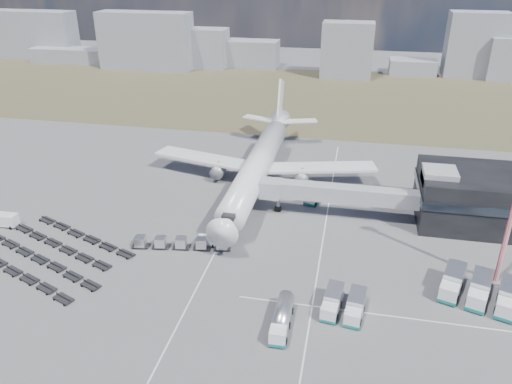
# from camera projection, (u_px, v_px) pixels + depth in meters

# --- Properties ---
(ground) EXTENTS (420.00, 420.00, 0.00)m
(ground) POSITION_uv_depth(u_px,v_px,m) (221.00, 264.00, 83.31)
(ground) COLOR #565659
(ground) RESTS_ON ground
(grass_strip) EXTENTS (420.00, 90.00, 0.01)m
(grass_strip) POSITION_uv_depth(u_px,v_px,m) (301.00, 96.00, 180.37)
(grass_strip) COLOR #4E4A2E
(grass_strip) RESTS_ON ground
(lane_markings) EXTENTS (47.12, 110.00, 0.01)m
(lane_markings) POSITION_uv_depth(u_px,v_px,m) (282.00, 260.00, 84.18)
(lane_markings) COLOR silver
(lane_markings) RESTS_ON ground
(terminal) EXTENTS (30.40, 16.40, 11.00)m
(terminal) POSITION_uv_depth(u_px,v_px,m) (500.00, 199.00, 93.51)
(terminal) COLOR black
(terminal) RESTS_ON ground
(jet_bridge) EXTENTS (30.30, 3.80, 7.05)m
(jet_bridge) POSITION_uv_depth(u_px,v_px,m) (328.00, 193.00, 96.25)
(jet_bridge) COLOR #939399
(jet_bridge) RESTS_ON ground
(airliner) EXTENTS (51.59, 64.53, 17.62)m
(airliner) POSITION_uv_depth(u_px,v_px,m) (259.00, 162.00, 109.58)
(airliner) COLOR white
(airliner) RESTS_ON ground
(skyline) EXTENTS (311.81, 25.65, 25.65)m
(skyline) POSITION_uv_depth(u_px,v_px,m) (313.00, 48.00, 213.67)
(skyline) COLOR gray
(skyline) RESTS_ON ground
(fuel_tanker) EXTENTS (2.39, 9.11, 2.94)m
(fuel_tanker) POSITION_uv_depth(u_px,v_px,m) (282.00, 318.00, 68.73)
(fuel_tanker) COLOR white
(fuel_tanker) RESTS_ON ground
(pushback_tug) EXTENTS (3.52, 2.01, 1.55)m
(pushback_tug) POSITION_uv_depth(u_px,v_px,m) (207.00, 241.00, 88.44)
(pushback_tug) COLOR white
(pushback_tug) RESTS_ON ground
(utility_van) EXTENTS (4.82, 2.25, 2.52)m
(utility_van) POSITION_uv_depth(u_px,v_px,m) (5.00, 220.00, 94.25)
(utility_van) COLOR white
(utility_van) RESTS_ON ground
(catering_truck) EXTENTS (4.47, 6.70, 2.85)m
(catering_truck) POSITION_uv_depth(u_px,v_px,m) (315.00, 195.00, 103.70)
(catering_truck) COLOR white
(catering_truck) RESTS_ON ground
(service_trucks_near) EXTENTS (6.49, 7.45, 2.72)m
(service_trucks_near) POSITION_uv_depth(u_px,v_px,m) (344.00, 304.00, 71.45)
(service_trucks_near) COLOR white
(service_trucks_near) RESTS_ON ground
(service_trucks_far) EXTENTS (12.42, 10.77, 3.19)m
(service_trucks_far) POSITION_uv_depth(u_px,v_px,m) (480.00, 290.00, 74.09)
(service_trucks_far) COLOR white
(service_trucks_far) RESTS_ON ground
(uld_row) EXTENTS (17.49, 4.37, 1.91)m
(uld_row) POSITION_uv_depth(u_px,v_px,m) (181.00, 243.00, 87.11)
(uld_row) COLOR black
(uld_row) RESTS_ON ground
(baggage_dollies) EXTENTS (31.72, 24.70, 0.78)m
(baggage_dollies) POSITION_uv_depth(u_px,v_px,m) (48.00, 252.00, 85.75)
(baggage_dollies) COLOR black
(baggage_dollies) RESTS_ON ground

